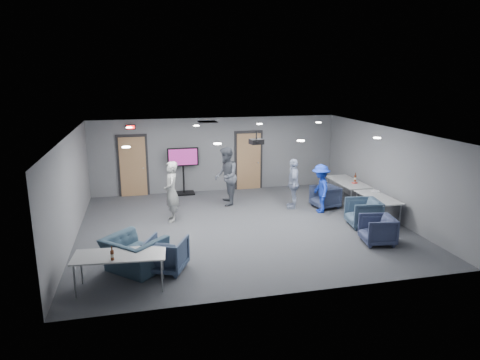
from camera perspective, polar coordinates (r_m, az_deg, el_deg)
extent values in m
plane|color=#3C3F45|center=(12.29, 0.25, -6.13)|extent=(9.00, 9.00, 0.00)
plane|color=silver|center=(11.64, 0.27, 6.46)|extent=(9.00, 9.00, 0.00)
cube|color=slate|center=(15.73, -3.13, 3.40)|extent=(9.00, 0.02, 2.70)
cube|color=slate|center=(8.22, 6.78, -6.53)|extent=(9.00, 0.02, 2.70)
cube|color=slate|center=(11.73, -21.66, -1.21)|extent=(0.02, 8.00, 2.70)
cube|color=slate|center=(13.63, 18.99, 1.03)|extent=(0.02, 8.00, 2.70)
cube|color=black|center=(15.52, -14.07, 1.85)|extent=(1.06, 0.06, 2.24)
cube|color=#A67E50|center=(15.49, -14.07, 1.71)|extent=(0.90, 0.05, 2.10)
cylinder|color=#93979B|center=(15.45, -12.76, 1.56)|extent=(0.04, 0.10, 0.04)
cube|color=black|center=(16.00, 1.14, 2.61)|extent=(1.06, 0.06, 2.24)
cube|color=#A67E50|center=(15.96, 1.17, 2.48)|extent=(0.90, 0.05, 2.10)
cylinder|color=#93979B|center=(16.02, 2.43, 2.33)|extent=(0.04, 0.10, 0.04)
cube|color=black|center=(15.27, -14.37, 6.85)|extent=(0.32, 0.06, 0.16)
cube|color=#FF0C0C|center=(15.24, -14.38, 6.84)|extent=(0.26, 0.02, 0.11)
cube|color=black|center=(14.28, -4.34, 7.73)|extent=(0.60, 0.60, 0.03)
cylinder|color=white|center=(9.56, -14.94, 4.26)|extent=(0.18, 0.18, 0.02)
cylinder|color=white|center=(13.12, -14.57, 6.79)|extent=(0.18, 0.18, 0.02)
cylinder|color=white|center=(9.70, -3.02, 4.85)|extent=(0.18, 0.18, 0.02)
cylinder|color=white|center=(13.23, -5.82, 7.21)|extent=(0.18, 0.18, 0.02)
cylinder|color=white|center=(10.24, 8.11, 5.21)|extent=(0.18, 0.18, 0.02)
cylinder|color=white|center=(13.63, 2.62, 7.46)|extent=(0.18, 0.18, 0.02)
cylinder|color=white|center=(11.12, 17.81, 5.36)|extent=(0.18, 0.18, 0.02)
cylinder|color=white|center=(14.30, 10.43, 7.55)|extent=(0.18, 0.18, 0.02)
imported|color=#9B9E9B|center=(12.61, -9.14, -1.53)|extent=(0.44, 0.66, 1.78)
imported|color=#535964|center=(14.01, -1.88, 0.50)|extent=(0.86, 1.03, 1.93)
imported|color=#99A6C5|center=(13.82, 7.11, -0.46)|extent=(0.64, 1.02, 1.62)
imported|color=#1A35AC|center=(13.51, 10.69, -1.13)|extent=(0.71, 1.06, 1.52)
imported|color=#343D5A|center=(14.12, 11.28, -2.20)|extent=(0.90, 0.88, 0.72)
imported|color=#3A4F65|center=(12.64, 16.12, -4.23)|extent=(0.97, 0.95, 0.79)
imported|color=#333A58|center=(11.49, 17.87, -6.36)|extent=(0.91, 0.89, 0.72)
imported|color=#384761|center=(9.63, -9.78, -9.73)|extent=(1.08, 1.10, 0.76)
imported|color=#354A5B|center=(9.77, -13.90, -9.56)|extent=(1.57, 1.57, 0.77)
cube|color=#A5A7A9|center=(14.76, 14.18, -0.23)|extent=(0.81, 1.94, 0.03)
cylinder|color=#93979B|center=(15.48, 11.54, -0.82)|extent=(0.04, 0.04, 0.70)
cylinder|color=#93979B|center=(13.94, 14.56, -2.63)|extent=(0.04, 0.04, 0.70)
cylinder|color=#93979B|center=(15.76, 13.69, -0.68)|extent=(0.04, 0.04, 0.70)
cylinder|color=#93979B|center=(14.25, 16.89, -2.43)|extent=(0.04, 0.04, 0.70)
cube|color=#A5A7A9|center=(13.16, 17.93, -2.19)|extent=(0.69, 1.67, 0.03)
cylinder|color=#93979B|center=(13.76, 15.26, -2.90)|extent=(0.04, 0.04, 0.70)
cylinder|color=#93979B|center=(12.52, 18.51, -4.80)|extent=(0.04, 0.04, 0.70)
cylinder|color=#93979B|center=(14.01, 17.19, -2.72)|extent=(0.04, 0.04, 0.70)
cylinder|color=#93979B|center=(12.80, 20.56, -4.56)|extent=(0.04, 0.04, 0.70)
cube|color=#A5A7A9|center=(8.96, -15.77, -9.61)|extent=(1.86, 0.91, 0.03)
cylinder|color=#93979B|center=(9.30, -10.27, -10.85)|extent=(0.04, 0.04, 0.70)
cylinder|color=#93979B|center=(9.52, -20.40, -10.95)|extent=(0.04, 0.04, 0.70)
cylinder|color=#93979B|center=(8.76, -10.39, -12.46)|extent=(0.04, 0.04, 0.70)
cylinder|color=#93979B|center=(8.99, -21.18, -12.51)|extent=(0.04, 0.04, 0.70)
cylinder|color=#50210D|center=(8.70, -16.66, -9.61)|extent=(0.07, 0.07, 0.19)
cylinder|color=#50210D|center=(8.64, -16.73, -8.76)|extent=(0.03, 0.03, 0.09)
cylinder|color=beige|center=(8.70, -16.66, -9.61)|extent=(0.07, 0.07, 0.06)
cylinder|color=#50210D|center=(14.79, 15.11, 0.21)|extent=(0.07, 0.07, 0.21)
cylinder|color=#50210D|center=(14.75, 15.14, 0.77)|extent=(0.03, 0.03, 0.09)
cylinder|color=beige|center=(14.79, 15.11, 0.21)|extent=(0.08, 0.08, 0.07)
cube|color=#C33830|center=(14.53, 15.04, -0.37)|extent=(0.19, 0.15, 0.04)
cube|color=silver|center=(13.59, 17.61, -1.49)|extent=(0.26, 0.22, 0.05)
cube|color=black|center=(15.62, -7.47, -1.74)|extent=(0.74, 0.53, 0.06)
cylinder|color=black|center=(15.45, -7.54, 0.59)|extent=(0.06, 0.06, 1.26)
cube|color=black|center=(15.31, -7.62, 3.08)|extent=(1.10, 0.07, 0.65)
cube|color=#751A5D|center=(15.26, -7.61, 3.05)|extent=(1.00, 0.01, 0.57)
cylinder|color=black|center=(11.86, 2.20, 6.00)|extent=(0.04, 0.04, 0.22)
cube|color=black|center=(11.88, 2.20, 5.14)|extent=(0.39, 0.35, 0.14)
cylinder|color=black|center=(11.73, 2.40, 5.02)|extent=(0.08, 0.06, 0.08)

